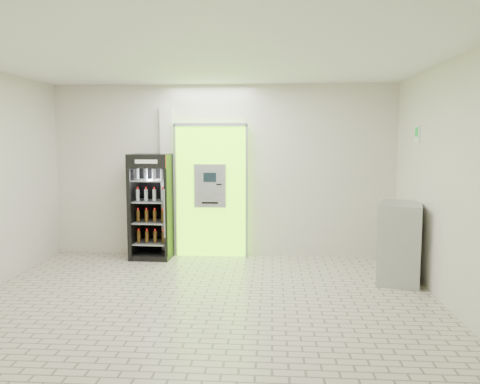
{
  "coord_description": "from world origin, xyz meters",
  "views": [
    {
      "loc": [
        0.87,
        -5.67,
        2.0
      ],
      "look_at": [
        0.39,
        1.2,
        1.27
      ],
      "focal_mm": 35.0,
      "sensor_mm": 36.0,
      "label": 1
    }
  ],
  "objects": [
    {
      "name": "beverage_cooler",
      "position": [
        -1.2,
        2.2,
        0.86
      ],
      "size": [
        0.69,
        0.65,
        1.8
      ],
      "rotation": [
        0.0,
        0.0,
        -0.03
      ],
      "color": "black",
      "rests_on": "ground"
    },
    {
      "name": "steel_cabinet",
      "position": [
        2.71,
        1.08,
        0.57
      ],
      "size": [
        0.8,
        0.98,
        1.14
      ],
      "rotation": [
        0.0,
        0.0,
        -0.29
      ],
      "color": "#9D9FA4",
      "rests_on": "ground"
    },
    {
      "name": "pillar",
      "position": [
        -0.98,
        2.45,
        1.3
      ],
      "size": [
        0.22,
        0.11,
        2.6
      ],
      "color": "silver",
      "rests_on": "ground"
    },
    {
      "name": "atm_assembly",
      "position": [
        -0.2,
        2.41,
        1.17
      ],
      "size": [
        1.3,
        0.24,
        2.33
      ],
      "color": "#7BFF0B",
      "rests_on": "ground"
    },
    {
      "name": "room_shell",
      "position": [
        0.0,
        0.0,
        1.84
      ],
      "size": [
        6.0,
        6.0,
        6.0
      ],
      "color": "beige",
      "rests_on": "ground"
    },
    {
      "name": "exit_sign",
      "position": [
        2.99,
        1.4,
        2.12
      ],
      "size": [
        0.02,
        0.22,
        0.26
      ],
      "color": "white",
      "rests_on": "room_shell"
    },
    {
      "name": "ground",
      "position": [
        0.0,
        0.0,
        0.0
      ],
      "size": [
        6.0,
        6.0,
        0.0
      ],
      "primitive_type": "plane",
      "color": "beige",
      "rests_on": "ground"
    }
  ]
}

